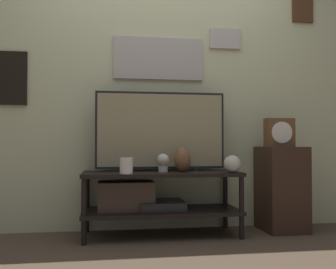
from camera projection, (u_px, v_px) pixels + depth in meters
ground_plane at (166, 244)px, 2.89m from camera, size 12.00×12.00×0.00m
wall_back at (157, 75)px, 3.49m from camera, size 6.40×0.08×2.70m
media_console at (149, 196)px, 3.16m from camera, size 1.26×0.49×0.51m
television at (161, 130)px, 3.30m from camera, size 1.09×0.05×0.66m
vase_round_glass at (232, 164)px, 3.10m from camera, size 0.14×0.14×0.14m
vase_urn_stoneware at (183, 160)px, 3.17m from camera, size 0.13×0.13×0.20m
candle_jar at (126, 166)px, 2.95m from camera, size 0.10×0.10×0.12m
decorative_bust at (163, 162)px, 3.16m from camera, size 0.10×0.10×0.15m
side_table at (281, 188)px, 3.37m from camera, size 0.34×0.41×0.72m
mantel_clock at (279, 133)px, 3.35m from camera, size 0.25×0.11×0.24m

